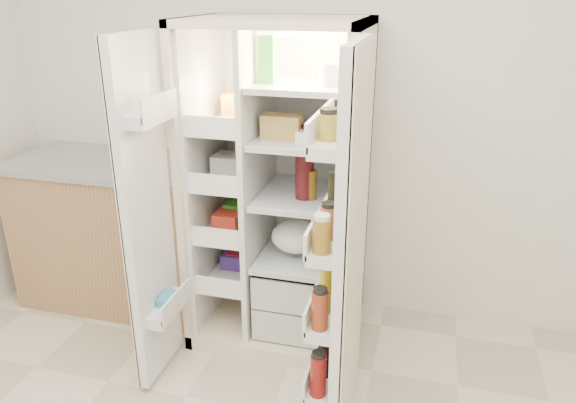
# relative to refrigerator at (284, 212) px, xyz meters

# --- Properties ---
(wall_back) EXTENTS (4.00, 0.02, 2.70)m
(wall_back) POSITION_rel_refrigerator_xyz_m (0.14, 0.35, 0.61)
(wall_back) COLOR silver
(wall_back) RESTS_ON floor
(refrigerator) EXTENTS (0.92, 0.70, 1.80)m
(refrigerator) POSITION_rel_refrigerator_xyz_m (0.00, 0.00, 0.00)
(refrigerator) COLOR beige
(refrigerator) RESTS_ON floor
(freezer_door) EXTENTS (0.15, 0.40, 1.72)m
(freezer_door) POSITION_rel_refrigerator_xyz_m (-0.52, -0.60, 0.15)
(freezer_door) COLOR silver
(freezer_door) RESTS_ON floor
(fridge_door) EXTENTS (0.17, 0.58, 1.72)m
(fridge_door) POSITION_rel_refrigerator_xyz_m (0.46, -0.69, 0.13)
(fridge_door) COLOR silver
(fridge_door) RESTS_ON floor
(kitchen_counter) EXTENTS (1.31, 0.70, 0.95)m
(kitchen_counter) POSITION_rel_refrigerator_xyz_m (-1.07, 0.05, -0.27)
(kitchen_counter) COLOR #A37551
(kitchen_counter) RESTS_ON floor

